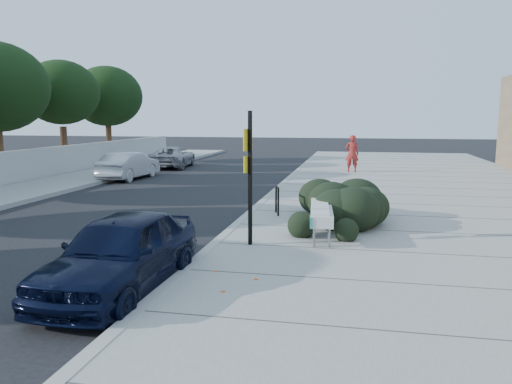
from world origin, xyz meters
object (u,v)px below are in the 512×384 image
Objects in this scene: bike_rack at (277,197)px; sedan_navy at (121,252)px; sign_post at (249,170)px; suv_silver at (172,157)px; bench at (321,213)px; wagon_silver at (129,165)px; pedestrian at (352,154)px.

sedan_navy is (-1.64, -6.39, 0.02)m from bike_rack.
sign_post is 18.94m from suv_silver.
bench is 14.26m from wagon_silver.
wagon_silver is at bearing 83.12° from suv_silver.
sign_post is 15.35m from pedestrian.
sedan_navy is at bearing -98.72° from sign_post.
bike_rack is at bearing 77.32° from pedestrian.
pedestrian reaches higher than bike_rack.
suv_silver is at bearing -87.49° from wagon_silver.
suv_silver is 2.34× the size of pedestrian.
sign_post is at bearing 109.12° from suv_silver.
sign_post is (-0.05, -3.49, 1.14)m from bike_rack.
sedan_navy reaches higher than suv_silver.
wagon_silver reaches higher than bench.
bike_rack is 11.88m from pedestrian.
sign_post reaches higher than bike_rack.
suv_silver reaches higher than bike_rack.
pedestrian is (2.00, 15.20, -0.69)m from sign_post.
bike_rack is (-1.43, 2.50, -0.08)m from bench.
sign_post reaches higher than pedestrian.
sedan_navy is at bearing 117.65° from wagon_silver.
sedan_navy is at bearing 101.75° from suv_silver.
suv_silver is (-9.77, 15.99, -0.12)m from bench.
sedan_navy is at bearing 75.56° from pedestrian.
pedestrian reaches higher than bench.
suv_silver is (-8.34, 13.49, -0.04)m from bike_rack.
bike_rack is 0.21× the size of sedan_navy.
wagon_silver is 5.60m from suv_silver.
wagon_silver is (-8.34, 7.89, 0.00)m from bike_rack.
pedestrian reaches higher than wagon_silver.
suv_silver reaches higher than bench.
pedestrian is at bearing 102.53° from sign_post.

